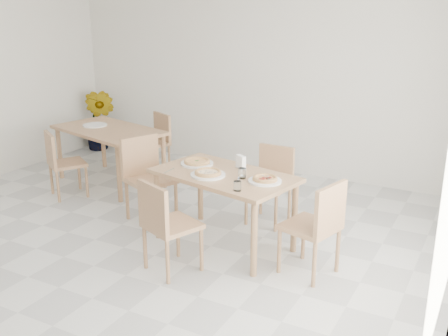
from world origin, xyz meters
The scene contains 21 objects.
main_table centered at (0.84, 0.98, 0.66)m, with size 1.51×1.05×0.75m.
chair_south centered at (0.65, 0.23, 0.50)m, with size 0.55×0.55×0.86m.
chair_north centered at (1.01, 1.78, 0.49)m, with size 0.43×0.43×0.84m.
chair_west centered at (-0.24, 1.17, 0.54)m, with size 0.60×0.60×0.93m.
chair_east centered at (1.86, 0.82, 0.51)m, with size 0.53×0.53×0.88m.
plate_margherita centered at (0.46, 1.11, 0.76)m, with size 0.33×0.33×0.02m, color white.
plate_mushroom centered at (0.74, 0.85, 0.76)m, with size 0.34×0.34×0.02m, color white.
plate_pepperoni centered at (1.29, 0.95, 0.76)m, with size 0.31×0.31×0.02m, color white.
pizza_margherita centered at (0.46, 1.11, 0.78)m, with size 0.34×0.34×0.03m.
pizza_mushroom centered at (0.74, 0.85, 0.78)m, with size 0.33×0.33×0.03m.
pizza_pepperoni centered at (1.29, 0.95, 0.78)m, with size 0.30×0.30×0.03m.
tumbler_a centered at (1.18, 0.61, 0.79)m, with size 0.07×0.07×0.09m, color white.
tumbler_b centered at (1.06, 0.94, 0.80)m, with size 0.08×0.08×0.10m, color white.
napkin_holder centered at (0.92, 1.19, 0.82)m, with size 0.14×0.11×0.14m.
fork_a centered at (1.03, 0.96, 0.75)m, with size 0.02×0.18×0.01m, color silver.
fork_b centered at (0.33, 0.80, 0.75)m, with size 0.01×0.18×0.01m, color silver.
second_table centered at (-1.40, 1.93, 0.67)m, with size 1.65×1.19×0.75m.
chair_back_s centered at (-1.58, 1.22, 0.48)m, with size 0.56×0.56×0.83m.
chair_back_n centered at (-1.16, 2.65, 0.48)m, with size 0.54×0.54×0.83m.
plate_empty centered at (-1.67, 1.97, 0.76)m, with size 0.32×0.32×0.02m, color white.
potted_plant centered at (-2.65, 3.15, 0.50)m, with size 0.56×0.45×1.01m, color #3A6C20.
Camera 1 is at (3.13, -3.25, 2.33)m, focal length 42.00 mm.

